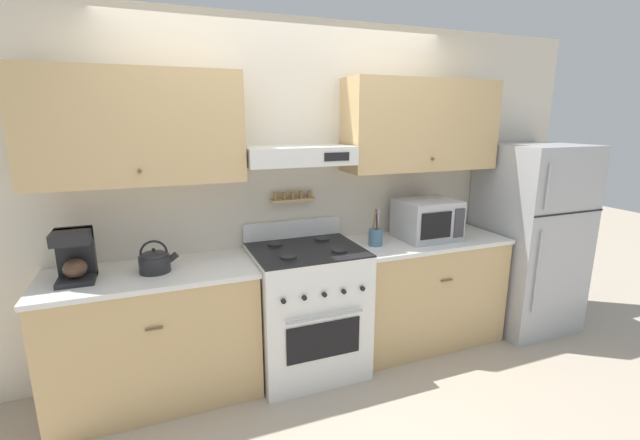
{
  "coord_description": "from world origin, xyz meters",
  "views": [
    {
      "loc": [
        -0.98,
        -2.47,
        1.85
      ],
      "look_at": [
        0.1,
        0.26,
        1.15
      ],
      "focal_mm": 24.0,
      "sensor_mm": 36.0,
      "label": 1
    }
  ],
  "objects_px": {
    "tea_kettle": "(155,261)",
    "microwave": "(427,219)",
    "stove_range": "(307,309)",
    "refrigerator": "(528,237)",
    "coffee_maker": "(75,255)",
    "utensil_crock": "(376,236)"
  },
  "relations": [
    {
      "from": "refrigerator",
      "to": "coffee_maker",
      "type": "distance_m",
      "value": 3.55
    },
    {
      "from": "tea_kettle",
      "to": "utensil_crock",
      "type": "bearing_deg",
      "value": 0.0
    },
    {
      "from": "stove_range",
      "to": "utensil_crock",
      "type": "height_order",
      "value": "utensil_crock"
    },
    {
      "from": "utensil_crock",
      "to": "microwave",
      "type": "bearing_deg",
      "value": 2.15
    },
    {
      "from": "microwave",
      "to": "utensil_crock",
      "type": "height_order",
      "value": "microwave"
    },
    {
      "from": "tea_kettle",
      "to": "coffee_maker",
      "type": "relative_size",
      "value": 0.79
    },
    {
      "from": "stove_range",
      "to": "microwave",
      "type": "relative_size",
      "value": 2.41
    },
    {
      "from": "tea_kettle",
      "to": "microwave",
      "type": "height_order",
      "value": "microwave"
    },
    {
      "from": "stove_range",
      "to": "refrigerator",
      "type": "xyz_separation_m",
      "value": [
        2.09,
        -0.03,
        0.34
      ]
    },
    {
      "from": "coffee_maker",
      "to": "utensil_crock",
      "type": "bearing_deg",
      "value": -0.83
    },
    {
      "from": "refrigerator",
      "to": "microwave",
      "type": "height_order",
      "value": "refrigerator"
    },
    {
      "from": "coffee_maker",
      "to": "microwave",
      "type": "height_order",
      "value": "microwave"
    },
    {
      "from": "tea_kettle",
      "to": "stove_range",
      "type": "bearing_deg",
      "value": -1.37
    },
    {
      "from": "stove_range",
      "to": "coffee_maker",
      "type": "bearing_deg",
      "value": 177.88
    },
    {
      "from": "tea_kettle",
      "to": "coffee_maker",
      "type": "bearing_deg",
      "value": 176.18
    },
    {
      "from": "refrigerator",
      "to": "coffee_maker",
      "type": "bearing_deg",
      "value": 178.62
    },
    {
      "from": "refrigerator",
      "to": "utensil_crock",
      "type": "bearing_deg",
      "value": 177.89
    },
    {
      "from": "microwave",
      "to": "refrigerator",
      "type": "bearing_deg",
      "value": -4.05
    },
    {
      "from": "stove_range",
      "to": "refrigerator",
      "type": "bearing_deg",
      "value": -0.87
    },
    {
      "from": "tea_kettle",
      "to": "coffee_maker",
      "type": "xyz_separation_m",
      "value": [
        -0.44,
        0.03,
        0.08
      ]
    },
    {
      "from": "refrigerator",
      "to": "utensil_crock",
      "type": "height_order",
      "value": "refrigerator"
    },
    {
      "from": "coffee_maker",
      "to": "utensil_crock",
      "type": "distance_m",
      "value": 2.03
    }
  ]
}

